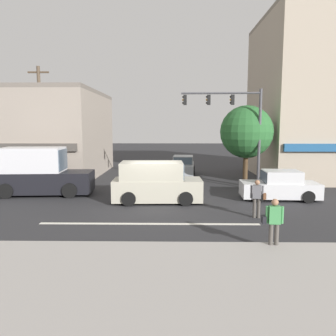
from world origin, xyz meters
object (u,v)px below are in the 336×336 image
(sedan_crossing_leftbound, at_px, (183,167))
(pedestrian_foreground_with_bag, at_px, (273,221))
(utility_pole_near_left, at_px, (41,124))
(traffic_light_mast, at_px, (238,121))
(box_truck_parked_curbside, at_px, (39,173))
(van_crossing_rightbound, at_px, (156,183))
(street_tree, at_px, (246,132))
(pedestrian_mid_crossing, at_px, (257,196))
(sedan_crossing_center, at_px, (280,186))

(sedan_crossing_leftbound, relative_size, pedestrian_foreground_with_bag, 2.51)
(utility_pole_near_left, height_order, traffic_light_mast, utility_pole_near_left)
(box_truck_parked_curbside, relative_size, van_crossing_rightbound, 1.23)
(street_tree, xyz_separation_m, pedestrian_foreground_with_bag, (-1.60, -11.47, -2.63))
(box_truck_parked_curbside, height_order, pedestrian_foreground_with_bag, box_truck_parked_curbside)
(van_crossing_rightbound, distance_m, pedestrian_mid_crossing, 5.44)
(pedestrian_foreground_with_bag, height_order, pedestrian_mid_crossing, same)
(traffic_light_mast, xyz_separation_m, box_truck_parked_curbside, (-11.72, -1.62, -3.05))
(box_truck_parked_curbside, xyz_separation_m, pedestrian_foreground_with_bag, (10.96, -8.39, -0.30))
(sedan_crossing_leftbound, bearing_deg, pedestrian_mid_crossing, -77.15)
(utility_pole_near_left, relative_size, van_crossing_rightbound, 1.70)
(utility_pole_near_left, distance_m, van_crossing_rightbound, 10.20)
(van_crossing_rightbound, bearing_deg, traffic_light_mast, 34.50)
(sedan_crossing_center, height_order, sedan_crossing_leftbound, same)
(sedan_crossing_leftbound, distance_m, pedestrian_mid_crossing, 12.76)
(traffic_light_mast, bearing_deg, box_truck_parked_curbside, -172.13)
(utility_pole_near_left, xyz_separation_m, pedestrian_mid_crossing, (12.64, -8.35, -3.16))
(box_truck_parked_curbside, relative_size, pedestrian_foreground_with_bag, 3.43)
(pedestrian_foreground_with_bag, bearing_deg, box_truck_parked_curbside, 142.56)
(pedestrian_mid_crossing, bearing_deg, box_truck_parked_curbside, 157.58)
(sedan_crossing_leftbound, relative_size, pedestrian_mid_crossing, 2.51)
(traffic_light_mast, relative_size, van_crossing_rightbound, 1.33)
(sedan_crossing_leftbound, height_order, pedestrian_mid_crossing, pedestrian_mid_crossing)
(sedan_crossing_leftbound, height_order, van_crossing_rightbound, van_crossing_rightbound)
(street_tree, relative_size, sedan_crossing_center, 1.28)
(utility_pole_near_left, height_order, pedestrian_mid_crossing, utility_pole_near_left)
(box_truck_parked_curbside, bearing_deg, traffic_light_mast, 7.87)
(traffic_light_mast, bearing_deg, street_tree, 60.01)
(sedan_crossing_center, height_order, pedestrian_foreground_with_bag, pedestrian_foreground_with_bag)
(utility_pole_near_left, relative_size, pedestrian_foreground_with_bag, 4.75)
(utility_pole_near_left, bearing_deg, van_crossing_rightbound, -33.70)
(box_truck_parked_curbside, bearing_deg, street_tree, 13.77)
(utility_pole_near_left, bearing_deg, street_tree, -2.39)
(utility_pole_near_left, distance_m, box_truck_parked_curbside, 4.81)
(utility_pole_near_left, distance_m, sedan_crossing_center, 15.88)
(utility_pole_near_left, distance_m, sedan_crossing_leftbound, 11.15)
(street_tree, bearing_deg, sedan_crossing_center, -76.41)
(street_tree, height_order, sedan_crossing_center, street_tree)
(utility_pole_near_left, relative_size, pedestrian_mid_crossing, 4.75)
(sedan_crossing_leftbound, xyz_separation_m, van_crossing_rightbound, (-1.72, -9.48, 0.29))
(utility_pole_near_left, bearing_deg, sedan_crossing_leftbound, 22.61)
(sedan_crossing_center, relative_size, van_crossing_rightbound, 0.90)
(pedestrian_foreground_with_bag, distance_m, pedestrian_mid_crossing, 3.72)
(sedan_crossing_leftbound, bearing_deg, pedestrian_foreground_with_bag, -81.51)
(street_tree, height_order, pedestrian_mid_crossing, street_tree)
(utility_pole_near_left, distance_m, pedestrian_mid_crossing, 15.48)
(utility_pole_near_left, height_order, sedan_crossing_center, utility_pole_near_left)
(pedestrian_foreground_with_bag, bearing_deg, utility_pole_near_left, 135.40)
(street_tree, height_order, box_truck_parked_curbside, street_tree)
(street_tree, bearing_deg, traffic_light_mast, -119.99)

